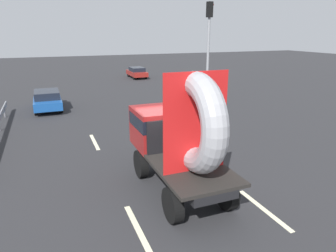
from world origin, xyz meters
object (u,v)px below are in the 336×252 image
at_px(distant_sedan, 47,99).
at_px(flatbed_truck, 178,134).
at_px(traffic_light, 208,43).
at_px(oncoming_car, 137,72).

bearing_deg(distant_sedan, flatbed_truck, -74.19).
xyz_separation_m(distant_sedan, traffic_light, (9.78, -3.87, 3.62)).
xyz_separation_m(flatbed_truck, distant_sedan, (-3.69, 13.02, -1.22)).
relative_size(distant_sedan, traffic_light, 0.59).
distance_m(distant_sedan, traffic_light, 11.12).
height_order(distant_sedan, traffic_light, traffic_light).
distance_m(flatbed_truck, oncoming_car, 25.67).
relative_size(traffic_light, oncoming_car, 1.86).
relative_size(flatbed_truck, distant_sedan, 1.21).
distance_m(distant_sedan, oncoming_car, 15.33).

